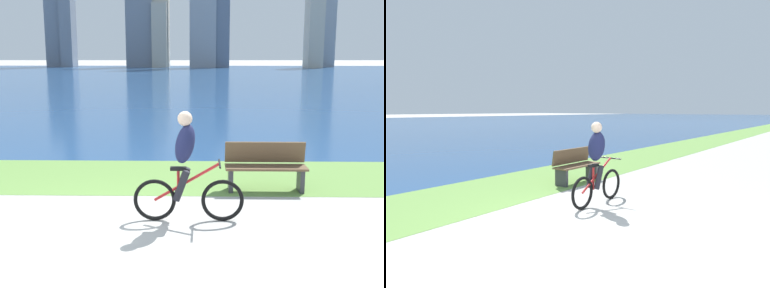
% 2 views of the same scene
% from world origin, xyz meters
% --- Properties ---
extents(ground_plane, '(300.00, 300.00, 0.00)m').
position_xyz_m(ground_plane, '(0.00, 0.00, 0.00)').
color(ground_plane, '#B2AFA8').
extents(grass_strip_bayside, '(120.00, 2.81, 0.01)m').
position_xyz_m(grass_strip_bayside, '(0.00, 3.25, 0.00)').
color(grass_strip_bayside, '#6B9947').
rests_on(grass_strip_bayside, ground).
extents(cyclist_lead, '(1.69, 0.52, 1.69)m').
position_xyz_m(cyclist_lead, '(1.24, 0.60, 0.84)').
color(cyclist_lead, black).
rests_on(cyclist_lead, ground).
extents(bench_near_path, '(1.50, 0.47, 0.90)m').
position_xyz_m(bench_near_path, '(2.66, 2.28, 0.45)').
color(bench_near_path, brown).
rests_on(bench_near_path, ground).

